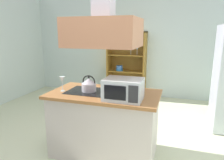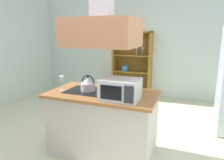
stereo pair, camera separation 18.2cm
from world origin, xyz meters
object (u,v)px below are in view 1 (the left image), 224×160
at_px(kettle, 89,85).
at_px(microwave, 123,89).
at_px(dish_cabinet, 127,68).
at_px(wine_glass_on_counter, 62,80).
at_px(cutting_board, 125,90).

xyz_separation_m(kettle, microwave, (0.54, -0.20, 0.03)).
distance_m(dish_cabinet, wine_glass_on_counter, 2.91).
xyz_separation_m(dish_cabinet, wine_glass_on_counter, (-0.21, -2.89, 0.29)).
distance_m(kettle, cutting_board, 0.51).
relative_size(dish_cabinet, kettle, 7.59).
height_order(cutting_board, microwave, microwave).
relative_size(cutting_board, wine_glass_on_counter, 1.65).
bearing_deg(dish_cabinet, microwave, -77.12).
bearing_deg(cutting_board, dish_cabinet, 103.02).
bearing_deg(cutting_board, wine_glass_on_counter, -159.94).
bearing_deg(kettle, wine_glass_on_counter, -164.87).
bearing_deg(cutting_board, microwave, -78.02).
distance_m(dish_cabinet, microwave, 3.08).
relative_size(kettle, cutting_board, 0.66).
height_order(dish_cabinet, microwave, dish_cabinet).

